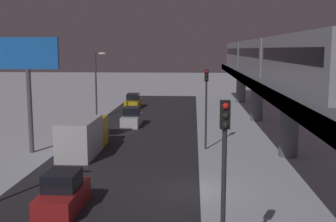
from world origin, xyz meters
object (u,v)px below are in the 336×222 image
sedan_red (63,194)px  subway_train (261,55)px  sedan_white_2 (132,118)px  box_truck (83,136)px  sedan_yellow (133,102)px  traffic_light_mid (206,98)px  commercial_billboard (28,65)px  traffic_light_near (224,168)px

sedan_red → subway_train: bearing=-117.9°
sedan_white_2 → box_truck: size_ratio=0.59×
sedan_red → sedan_yellow: bearing=-87.2°
sedan_red → traffic_light_mid: size_ratio=0.65×
commercial_billboard → sedan_white_2: bearing=-117.0°
sedan_white_2 → traffic_light_near: (-7.50, 30.03, 3.40)m
subway_train → traffic_light_mid: subway_train is taller
traffic_light_near → traffic_light_mid: (0.00, -19.91, 0.00)m
subway_train → sedan_red: subway_train is taller
subway_train → sedan_red: size_ratio=13.42×
sedan_red → sedan_yellow: same height
box_truck → sedan_white_2: bearing=-99.5°
traffic_light_mid → sedan_white_2: bearing=-53.5°
sedan_yellow → box_truck: box_truck is taller
traffic_light_near → traffic_light_mid: same height
subway_train → sedan_red: (13.64, 25.79, -6.53)m
sedan_red → commercial_billboard: (6.11, -11.46, 6.03)m
sedan_white_2 → commercial_billboard: bearing=63.0°
traffic_light_near → commercial_billboard: 22.74m
sedan_red → traffic_light_mid: bearing=-119.3°
box_truck → commercial_billboard: commercial_billboard is taller
traffic_light_near → traffic_light_mid: size_ratio=1.00×
box_truck → traffic_light_mid: bearing=-169.2°
subway_train → box_truck: size_ratio=7.50×
subway_train → traffic_light_mid: (6.14, 12.45, -3.13)m
sedan_red → commercial_billboard: size_ratio=0.46×
traffic_light_mid → commercial_billboard: 13.99m
box_truck → commercial_billboard: size_ratio=0.83×
subway_train → traffic_light_near: size_ratio=8.67×
traffic_light_near → commercial_billboard: (13.61, -18.03, 2.63)m
subway_train → sedan_red: bearing=62.1°
sedan_red → traffic_light_mid: (-7.50, -13.34, 3.40)m
sedan_red → commercial_billboard: bearing=-62.0°
box_truck → traffic_light_mid: (-9.50, -1.81, 2.85)m
sedan_white_2 → box_truck: 12.11m
subway_train → sedan_yellow: (15.44, -11.19, -6.53)m
sedan_white_2 → commercial_billboard: size_ratio=0.49×
traffic_light_mid → commercial_billboard: bearing=7.8°
commercial_billboard → sedan_red: bearing=118.0°
commercial_billboard → sedan_yellow: bearing=-99.6°
subway_train → sedan_white_2: 15.30m
traffic_light_near → sedan_red: bearing=-41.2°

